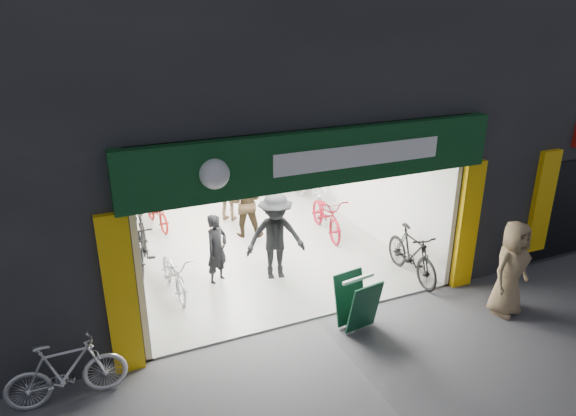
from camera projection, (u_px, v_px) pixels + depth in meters
ground at (316, 319)px, 9.26m from camera, size 60.00×60.00×0.00m
building at (259, 50)px, 12.30m from camera, size 17.00×10.27×8.00m
bike_left_front at (174, 273)px, 10.00m from camera, size 0.64×1.63×0.84m
bike_left_midfront at (142, 244)px, 10.90m from camera, size 0.91×1.96×1.14m
bike_left_midback at (157, 211)px, 13.05m from camera, size 0.79×1.73×0.87m
bike_left_back at (127, 207)px, 12.89m from camera, size 0.89×2.03×1.18m
bike_right_front at (412, 254)px, 10.52m from camera, size 0.65×1.84×1.09m
bike_right_mid at (326, 215)px, 12.59m from camera, size 0.95×2.03×1.03m
bike_right_back at (308, 183)px, 14.64m from camera, size 0.76×2.00×1.17m
parked_bike at (66, 371)px, 7.18m from camera, size 1.65×0.47×0.99m
customer_a at (217, 249)px, 10.26m from camera, size 0.65×0.59×1.48m
customer_b at (245, 202)px, 12.36m from camera, size 1.07×0.97×1.78m
customer_c at (276, 237)px, 10.36m from camera, size 1.31×0.90×1.87m
customer_d at (228, 193)px, 13.28m from camera, size 0.96×0.86×1.56m
pedestrian_near at (511, 268)px, 9.17m from camera, size 0.98×0.74×1.80m
sandwich_board at (357, 301)px, 8.85m from camera, size 0.70×0.71×0.95m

